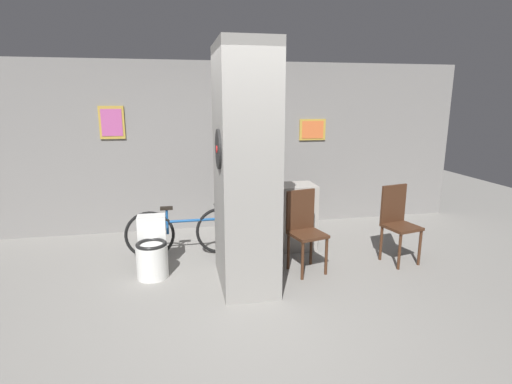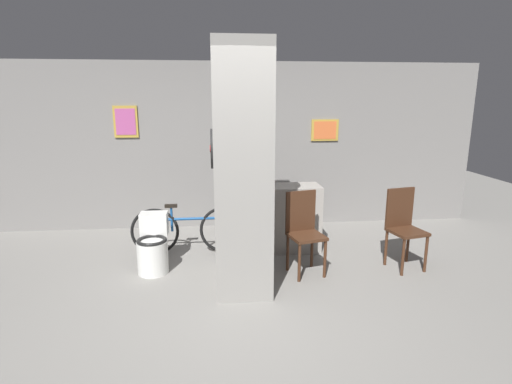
# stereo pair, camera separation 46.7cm
# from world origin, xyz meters

# --- Properties ---
(ground_plane) EXTENTS (14.00, 14.00, 0.00)m
(ground_plane) POSITION_xyz_m (0.00, 0.00, 0.00)
(ground_plane) COLOR gray
(wall_back) EXTENTS (8.00, 0.09, 2.60)m
(wall_back) POSITION_xyz_m (-0.00, 2.63, 1.30)
(wall_back) COLOR gray
(wall_back) RESTS_ON ground_plane
(pillar_center) EXTENTS (0.62, 1.03, 2.60)m
(pillar_center) POSITION_xyz_m (0.03, 0.51, 1.30)
(pillar_center) COLOR gray
(pillar_center) RESTS_ON ground_plane
(counter_shelf) EXTENTS (1.14, 0.44, 0.91)m
(counter_shelf) POSITION_xyz_m (0.57, 1.43, 0.45)
(counter_shelf) COLOR gray
(counter_shelf) RESTS_ON ground_plane
(toilet) EXTENTS (0.36, 0.52, 0.68)m
(toilet) POSITION_xyz_m (-1.02, 0.90, 0.30)
(toilet) COLOR silver
(toilet) RESTS_ON ground_plane
(chair_near_pillar) EXTENTS (0.46, 0.46, 0.98)m
(chair_near_pillar) POSITION_xyz_m (0.78, 0.70, 0.54)
(chair_near_pillar) COLOR #422616
(chair_near_pillar) RESTS_ON ground_plane
(chair_by_doorway) EXTENTS (0.45, 0.45, 0.98)m
(chair_by_doorway) POSITION_xyz_m (2.03, 0.74, 0.54)
(chair_by_doorway) COLOR #422616
(chair_by_doorway) RESTS_ON ground_plane
(bicycle) EXTENTS (1.55, 0.42, 0.69)m
(bicycle) POSITION_xyz_m (-0.62, 1.43, 0.33)
(bicycle) COLOR black
(bicycle) RESTS_ON ground_plane
(bottle_tall) EXTENTS (0.07, 0.07, 0.32)m
(bottle_tall) POSITION_xyz_m (0.38, 1.37, 1.02)
(bottle_tall) COLOR #19598C
(bottle_tall) RESTS_ON counter_shelf
(bottle_short) EXTENTS (0.08, 0.08, 0.25)m
(bottle_short) POSITION_xyz_m (0.26, 1.37, 1.00)
(bottle_short) COLOR silver
(bottle_short) RESTS_ON counter_shelf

